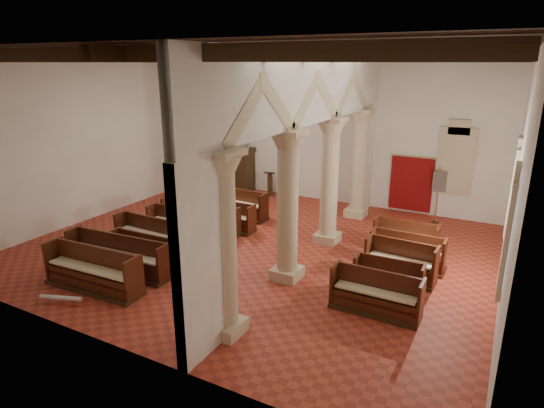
{
  "coord_description": "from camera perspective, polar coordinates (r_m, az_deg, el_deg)",
  "views": [
    {
      "loc": [
        6.78,
        -11.67,
        5.66
      ],
      "look_at": [
        0.27,
        0.5,
        1.36
      ],
      "focal_mm": 30.0,
      "sensor_mm": 36.0,
      "label": 1
    }
  ],
  "objects": [
    {
      "name": "aisle_pew_3",
      "position": [
        13.7,
        16.52,
        -6.31
      ],
      "size": [
        2.07,
        0.68,
        1.01
      ],
      "rotation": [
        0.0,
        0.0,
        -0.0
      ],
      "color": "#362411",
      "rests_on": "floor"
    },
    {
      "name": "wall_right",
      "position": [
        11.97,
        28.46,
        2.35
      ],
      "size": [
        0.02,
        12.0,
        6.0
      ],
      "primitive_type": "cube",
      "color": "white",
      "rests_on": "floor"
    },
    {
      "name": "nave_pew_4",
      "position": [
        15.48,
        -10.77,
        -3.11
      ],
      "size": [
        2.84,
        0.86,
        1.03
      ],
      "rotation": [
        0.0,
        0.0,
        0.06
      ],
      "color": "#362411",
      "rests_on": "floor"
    },
    {
      "name": "window_right_a",
      "position": [
        10.74,
        27.64,
        -3.54
      ],
      "size": [
        0.03,
        1.0,
        2.2
      ],
      "primitive_type": "cube",
      "color": "#36795B",
      "rests_on": "wall_right"
    },
    {
      "name": "nave_pew_2",
      "position": [
        13.64,
        -15.48,
        -6.4
      ],
      "size": [
        2.43,
        0.7,
        0.96
      ],
      "rotation": [
        0.0,
        0.0,
        0.02
      ],
      "color": "#362411",
      "rests_on": "floor"
    },
    {
      "name": "nave_pew_3",
      "position": [
        14.63,
        -14.49,
        -4.55
      ],
      "size": [
        2.89,
        0.79,
        1.07
      ],
      "rotation": [
        0.0,
        0.0,
        -0.03
      ],
      "color": "#362411",
      "rests_on": "floor"
    },
    {
      "name": "aisle_pew_1",
      "position": [
        12.0,
        14.32,
        -9.66
      ],
      "size": [
        1.74,
        0.71,
        0.97
      ],
      "rotation": [
        0.0,
        0.0,
        0.04
      ],
      "color": "#362411",
      "rests_on": "floor"
    },
    {
      "name": "dossal_curtain",
      "position": [
        18.45,
        17.05,
        2.44
      ],
      "size": [
        1.8,
        0.07,
        2.17
      ],
      "color": "maroon",
      "rests_on": "floor"
    },
    {
      "name": "nave_pew_6",
      "position": [
        16.36,
        -6.83,
        -1.82
      ],
      "size": [
        2.88,
        0.68,
        1.0
      ],
      "rotation": [
        0.0,
        0.0,
        -0.0
      ],
      "color": "#362411",
      "rests_on": "floor"
    },
    {
      "name": "wall_front",
      "position": [
        9.23,
        -20.98,
        -0.62
      ],
      "size": [
        14.0,
        0.02,
        6.0
      ],
      "primitive_type": "cube",
      "color": "white",
      "rests_on": "floor"
    },
    {
      "name": "tube_heater_b",
      "position": [
        13.23,
        -21.47,
        -8.55
      ],
      "size": [
        1.15,
        0.14,
        0.11
      ],
      "primitive_type": "cylinder",
      "rotation": [
        0.0,
        1.57,
        -0.02
      ],
      "color": "white",
      "rests_on": "floor"
    },
    {
      "name": "wall_back",
      "position": [
        19.11,
        7.17,
        9.18
      ],
      "size": [
        14.0,
        0.02,
        6.0
      ],
      "primitive_type": "cube",
      "color": "white",
      "rests_on": "floor"
    },
    {
      "name": "wall_left",
      "position": [
        18.25,
        -21.57,
        7.73
      ],
      "size": [
        0.02,
        12.0,
        6.0
      ],
      "primitive_type": "cube",
      "color": "white",
      "rests_on": "floor"
    },
    {
      "name": "aisle_pew_2",
      "position": [
        12.91,
        15.78,
        -7.58
      ],
      "size": [
        1.91,
        0.82,
        1.09
      ],
      "rotation": [
        0.0,
        0.0,
        -0.05
      ],
      "color": "#362411",
      "rests_on": "floor"
    },
    {
      "name": "floor",
      "position": [
        14.63,
        -1.86,
        -5.45
      ],
      "size": [
        14.0,
        14.0,
        0.0
      ],
      "primitive_type": "plane",
      "color": "#A13523",
      "rests_on": "ground"
    },
    {
      "name": "window_back",
      "position": [
        18.07,
        22.04,
        5.01
      ],
      "size": [
        1.0,
        0.03,
        2.2
      ],
      "primitive_type": "cube",
      "color": "#36795B",
      "rests_on": "wall_back"
    },
    {
      "name": "processional_banner",
      "position": [
        17.66,
        20.0,
        0.11
      ],
      "size": [
        0.47,
        0.6,
        2.09
      ],
      "rotation": [
        0.0,
        0.0,
        0.2
      ],
      "color": "#362411",
      "rests_on": "floor"
    },
    {
      "name": "aisle_pew_0",
      "position": [
        11.17,
        12.84,
        -11.57
      ],
      "size": [
        2.12,
        0.7,
        1.03
      ],
      "rotation": [
        0.0,
        0.0,
        -0.01
      ],
      "color": "#362411",
      "rests_on": "floor"
    },
    {
      "name": "hymnal_box_c",
      "position": [
        14.85,
        -5.46,
        -4.04
      ],
      "size": [
        0.38,
        0.33,
        0.34
      ],
      "primitive_type": "cube",
      "rotation": [
        0.0,
        0.0,
        0.14
      ],
      "color": "navy",
      "rests_on": "floor"
    },
    {
      "name": "nave_pew_7",
      "position": [
        17.59,
        -5.3,
        -0.33
      ],
      "size": [
        3.16,
        0.87,
        1.07
      ],
      "rotation": [
        0.0,
        0.0,
        -0.05
      ],
      "color": "#362411",
      "rests_on": "floor"
    },
    {
      "name": "nave_pew_5",
      "position": [
        16.13,
        -9.0,
        -2.18
      ],
      "size": [
        3.04,
        0.7,
        1.02
      ],
      "rotation": [
        0.0,
        0.0,
        -0.01
      ],
      "color": "#362411",
      "rests_on": "floor"
    },
    {
      "name": "ceiling_beams",
      "position": [
        13.49,
        -2.11,
        17.98
      ],
      "size": [
        13.8,
        11.8,
        0.3
      ],
      "primitive_type": null,
      "color": "#362411",
      "rests_on": "wall_back"
    },
    {
      "name": "nave_pew_1",
      "position": [
        13.56,
        -18.76,
        -6.71
      ],
      "size": [
        3.33,
        0.93,
        1.07
      ],
      "rotation": [
        0.0,
        0.0,
        0.07
      ],
      "color": "#362411",
      "rests_on": "floor"
    },
    {
      "name": "lectern",
      "position": [
        20.19,
        -0.26,
        2.39
      ],
      "size": [
        0.53,
        0.56,
        1.12
      ],
      "rotation": [
        0.0,
        0.0,
        0.28
      ],
      "color": "#3D1D13",
      "rests_on": "floor"
    },
    {
      "name": "arcade",
      "position": [
        12.86,
        5.02,
        7.86
      ],
      "size": [
        0.9,
        11.9,
        6.0
      ],
      "color": "#C1B090",
      "rests_on": "floor"
    },
    {
      "name": "pipe_organ",
      "position": [
        20.98,
        -5.08,
        5.45
      ],
      "size": [
        2.1,
        0.85,
        4.4
      ],
      "color": "#362411",
      "rests_on": "floor"
    },
    {
      "name": "hymnal_box_a",
      "position": [
        12.6,
        -17.39,
        -8.94
      ],
      "size": [
        0.32,
        0.27,
        0.31
      ],
      "primitive_type": "cube",
      "rotation": [
        0.0,
        0.0,
        -0.05
      ],
      "color": "navy",
      "rests_on": "floor"
    },
    {
      "name": "nave_pew_0",
      "position": [
        12.8,
        -21.52,
        -8.39
      ],
      "size": [
        2.87,
        0.87,
        1.13
      ],
      "rotation": [
        0.0,
        0.0,
        0.04
      ],
      "color": "#362411",
      "rests_on": "floor"
    },
    {
      "name": "window_right_b",
      "position": [
        14.59,
        28.07,
        1.52
      ],
      "size": [
        0.03,
        1.0,
        2.2
      ],
      "primitive_type": "cube",
      "color": "#36795B",
      "rests_on": "wall_right"
    },
    {
      "name": "aisle_pew_4",
      "position": [
        14.61,
        16.35,
        -4.74
      ],
      "size": [
        1.92,
        0.69,
        1.04
      ],
      "rotation": [
        0.0,
        0.0,
        0.0
      ],
      "color": "#362411",
      "rests_on": "floor"
    },
    {
      "name": "tube_heater_a",
      "position": [
        12.47,
        -24.98,
        -10.61
      ],
      "size": [
        1.04,
        0.47,
        0.11
      ],
      "primitive_type": "cylinder",
      "rotation": [
        0.0,
        1.57,
        0.36
      ],
      "color": "silver",
      "rests_on": "floor"
    },
    {
      "name": "ceiling",
      "position": [
        13.5,
        -2.12,
        18.75
      ],
      "size": [
        14.0,
        14.0,
        0.0
      ],
      "primitive_type": "plane",
      "rotation": [
        3.14,
        0.0,
        0.0
      ],
      "color": "black",
      "rests_on": "wall_back"
    },
    {
      "name": "hymnal_box_b",
      "position": [
        13.61,
        -14.01,
        -6.62
      ],
      "size": [
        0.37,
        0.33,
        0.32
      ],
      "primitive_type": "cube",
      "rotation": [
        0.0,
        0.0,
        0.26
      ],
      "color": "navy",
      "rests_on": "floor"
    }
  ]
}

